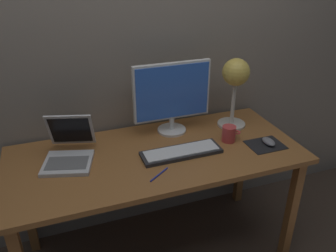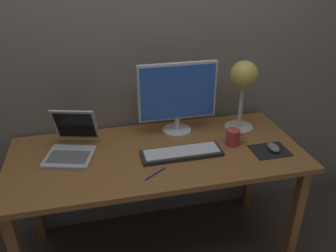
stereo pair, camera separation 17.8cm
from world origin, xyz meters
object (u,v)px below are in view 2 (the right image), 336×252
at_px(laptop, 72,141).
at_px(mouse, 273,148).
at_px(pen, 155,174).
at_px(coffee_mug, 233,137).
at_px(monitor, 177,95).
at_px(keyboard_main, 182,153).
at_px(desk_lamp, 244,81).

height_order(laptop, mouse, laptop).
xyz_separation_m(mouse, pen, (-0.68, -0.07, -0.02)).
relative_size(mouse, pen, 0.69).
relative_size(coffee_mug, pen, 0.81).
xyz_separation_m(monitor, laptop, (-0.61, -0.10, -0.17)).
bearing_deg(mouse, monitor, 143.50).
bearing_deg(keyboard_main, coffee_mug, 7.94).
distance_m(monitor, mouse, 0.61).
height_order(mouse, pen, mouse).
xyz_separation_m(mouse, coffee_mug, (-0.19, 0.12, 0.03)).
xyz_separation_m(laptop, pen, (0.39, -0.32, -0.06)).
relative_size(monitor, pen, 3.31).
bearing_deg(laptop, desk_lamp, 2.82).
bearing_deg(keyboard_main, pen, -139.90).
distance_m(monitor, keyboard_main, 0.35).
xyz_separation_m(keyboard_main, pen, (-0.18, -0.15, -0.01)).
xyz_separation_m(desk_lamp, pen, (-0.60, -0.36, -0.31)).
distance_m(monitor, laptop, 0.64).
xyz_separation_m(keyboard_main, laptop, (-0.57, 0.17, 0.05)).
bearing_deg(pen, mouse, 6.17).
bearing_deg(keyboard_main, desk_lamp, 26.96).
height_order(monitor, pen, monitor).
bearing_deg(monitor, mouse, -36.50).
distance_m(keyboard_main, coffee_mug, 0.32).
relative_size(monitor, laptop, 1.27).
xyz_separation_m(monitor, keyboard_main, (-0.04, -0.27, -0.23)).
distance_m(laptop, desk_lamp, 1.03).
xyz_separation_m(keyboard_main, mouse, (0.50, -0.07, 0.01)).
height_order(monitor, keyboard_main, monitor).
relative_size(keyboard_main, pen, 3.15).
bearing_deg(desk_lamp, laptop, -177.18).
bearing_deg(keyboard_main, monitor, 80.83).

